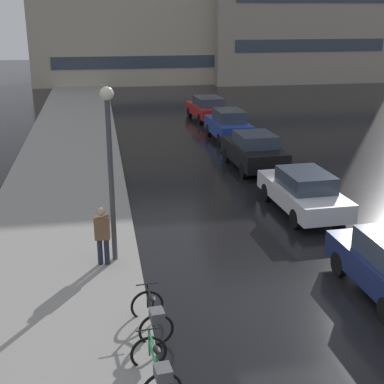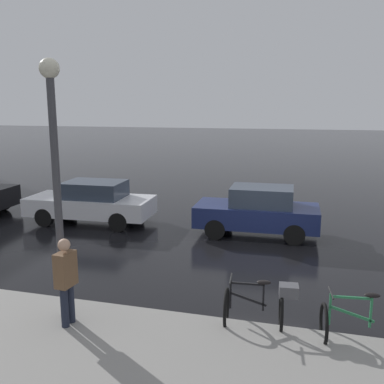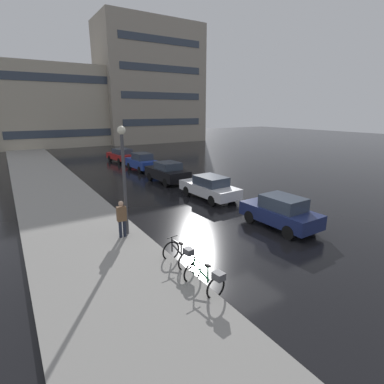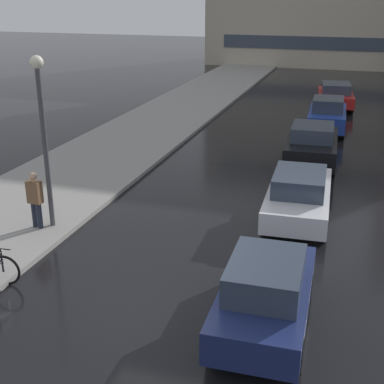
# 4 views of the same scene
# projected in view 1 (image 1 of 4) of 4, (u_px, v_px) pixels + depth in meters

# --- Properties ---
(ground_plane) EXTENTS (140.00, 140.00, 0.00)m
(ground_plane) POSITION_uv_depth(u_px,v_px,m) (306.00, 313.00, 12.43)
(ground_plane) COLOR black
(sidewalk_kerb) EXTENTS (4.80, 60.00, 0.14)m
(sidewalk_kerb) POSITION_uv_depth(u_px,v_px,m) (64.00, 190.00, 20.75)
(sidewalk_kerb) COLOR gray
(sidewalk_kerb) RESTS_ON ground
(bicycle_nearest) EXTENTS (0.86, 1.49, 0.99)m
(bicycle_nearest) POSITION_uv_depth(u_px,v_px,m) (157.00, 370.00, 9.70)
(bicycle_nearest) COLOR black
(bicycle_nearest) RESTS_ON ground
(bicycle_second) EXTENTS (0.86, 1.36, 0.98)m
(bicycle_second) POSITION_uv_depth(u_px,v_px,m) (153.00, 316.00, 11.41)
(bicycle_second) COLOR black
(bicycle_second) RESTS_ON ground
(car_white) EXTENTS (1.99, 4.45, 1.50)m
(car_white) POSITION_uv_depth(u_px,v_px,m) (303.00, 191.00, 18.42)
(car_white) COLOR silver
(car_white) RESTS_ON ground
(car_black) EXTENTS (2.07, 4.21, 1.62)m
(car_black) POSITION_uv_depth(u_px,v_px,m) (254.00, 151.00, 23.53)
(car_black) COLOR black
(car_black) RESTS_ON ground
(car_blue) EXTENTS (1.87, 3.98, 1.66)m
(car_blue) POSITION_uv_depth(u_px,v_px,m) (228.00, 125.00, 28.70)
(car_blue) COLOR navy
(car_blue) RESTS_ON ground
(car_red) EXTENTS (2.30, 4.17, 1.47)m
(car_red) POSITION_uv_depth(u_px,v_px,m) (208.00, 108.00, 34.10)
(car_red) COLOR #AD1919
(car_red) RESTS_ON ground
(pedestrian) EXTENTS (0.42, 0.28, 1.77)m
(pedestrian) POSITION_uv_depth(u_px,v_px,m) (102.00, 235.00, 14.25)
(pedestrian) COLOR #1E2333
(pedestrian) RESTS_ON ground
(streetlamp) EXTENTS (0.35, 0.35, 4.88)m
(streetlamp) POSITION_uv_depth(u_px,v_px,m) (110.00, 156.00, 13.88)
(streetlamp) COLOR #424247
(streetlamp) RESTS_ON ground
(building_facade_main) EXTENTS (19.97, 7.16, 12.13)m
(building_facade_main) POSITION_uv_depth(u_px,v_px,m) (139.00, 17.00, 50.56)
(building_facade_main) COLOR #B2A893
(building_facade_main) RESTS_ON ground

